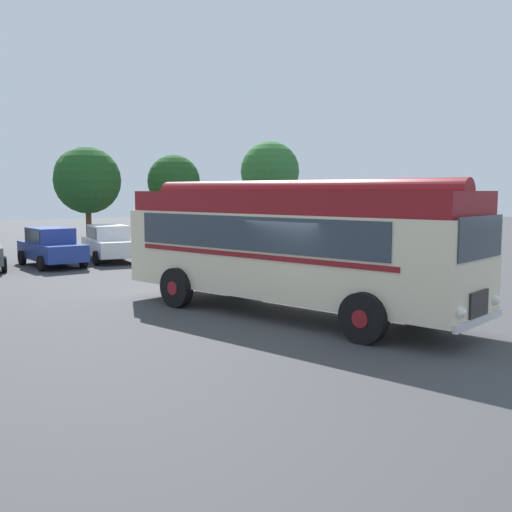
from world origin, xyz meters
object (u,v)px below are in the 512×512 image
at_px(car_mid_right, 109,243).
at_px(car_mid_left, 51,247).
at_px(car_far_right, 163,241).
at_px(vintage_bus, 288,242).

bearing_deg(car_mid_right, car_mid_left, -169.25).
xyz_separation_m(car_mid_right, car_far_right, (2.55, -0.35, 0.00)).
distance_m(vintage_bus, car_mid_left, 14.03).
bearing_deg(vintage_bus, car_mid_left, 100.34).
relative_size(vintage_bus, car_mid_left, 2.40).
height_order(vintage_bus, car_far_right, vintage_bus).
bearing_deg(car_far_right, vintage_bus, -101.24).
relative_size(car_mid_left, car_far_right, 1.01).
bearing_deg(car_mid_left, vintage_bus, -79.66).
height_order(vintage_bus, car_mid_left, vintage_bus).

